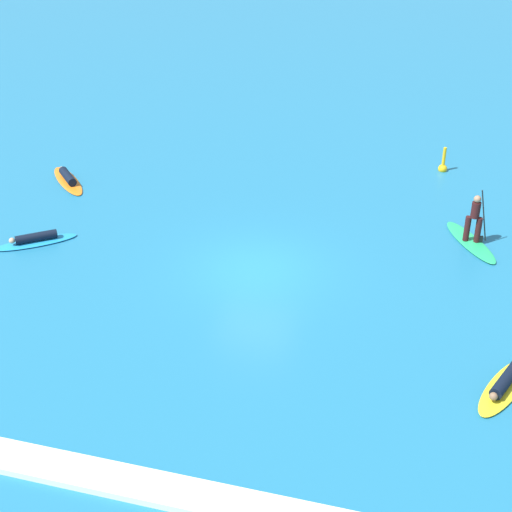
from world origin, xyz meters
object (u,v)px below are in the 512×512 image
surfer_on_orange_board (68,179)px  marker_buoy (443,166)px  surfer_on_green_board (472,233)px  surfer_on_yellow_board (505,384)px  surfer_on_blue_board (35,240)px

surfer_on_orange_board → marker_buoy: bearing=-113.8°
surfer_on_green_board → marker_buoy: surfer_on_green_board is taller
surfer_on_yellow_board → surfer_on_orange_board: size_ratio=1.05×
surfer_on_green_board → surfer_on_blue_board: 15.01m
surfer_on_blue_board → surfer_on_yellow_board: bearing=128.4°
surfer_on_blue_board → marker_buoy: bearing=179.4°
surfer_on_blue_board → marker_buoy: 16.56m
surfer_on_green_board → surfer_on_orange_board: (-15.80, 1.00, -0.25)m
surfer_on_yellow_board → marker_buoy: bearing=-148.3°
surfer_on_blue_board → surfer_on_orange_board: 5.11m
surfer_on_orange_board → surfer_on_green_board: bearing=-136.8°
surfer_on_yellow_board → surfer_on_blue_board: bearing=-81.6°
surfer_on_blue_board → marker_buoy: marker_buoy is taller
surfer_on_orange_board → surfer_on_yellow_board: bearing=-160.5°
surfer_on_orange_board → marker_buoy: 15.36m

